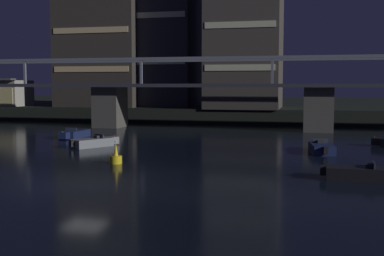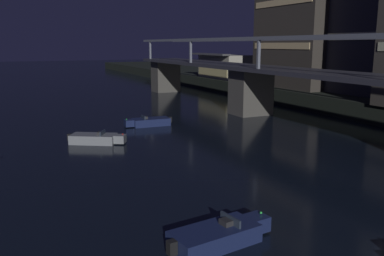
# 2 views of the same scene
# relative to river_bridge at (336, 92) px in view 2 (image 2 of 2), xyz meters

# --- Properties ---
(river_bridge) EXTENTS (90.08, 6.40, 9.38)m
(river_bridge) POSITION_rel_river_bridge_xyz_m (0.00, 0.00, 0.00)
(river_bridge) COLOR #4C4944
(river_bridge) RESTS_ON ground
(waterfront_pavilion) EXTENTS (12.40, 7.40, 4.70)m
(waterfront_pavilion) POSITION_rel_river_bridge_xyz_m (-40.57, 11.91, 0.19)
(waterfront_pavilion) COLOR #B2AD9E
(waterfront_pavilion) RESTS_ON far_riverbank
(speedboat_near_center) EXTENTS (1.99, 5.22, 1.16)m
(speedboat_near_center) POSITION_rel_river_bridge_xyz_m (-12.53, -13.89, -3.83)
(speedboat_near_center) COLOR #19234C
(speedboat_near_center) RESTS_ON ground
(speedboat_mid_left) EXTENTS (3.71, 4.83, 1.16)m
(speedboat_mid_left) POSITION_rel_river_bridge_xyz_m (-7.02, -20.82, -3.83)
(speedboat_mid_left) COLOR gray
(speedboat_mid_left) RESTS_ON ground
(speedboat_mid_right) EXTENTS (2.28, 5.23, 1.16)m
(speedboat_mid_right) POSITION_rel_river_bridge_xyz_m (13.96, -20.19, -3.83)
(speedboat_mid_right) COLOR #19234C
(speedboat_mid_right) RESTS_ON ground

